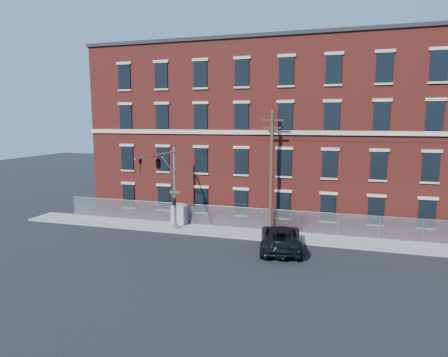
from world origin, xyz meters
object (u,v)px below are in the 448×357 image
object	(u,v)px
traffic_signal_mast	(162,171)
pickup_truck	(281,237)
utility_cabinet	(179,215)
utility_pole_near	(271,170)

from	to	relation	value
traffic_signal_mast	pickup_truck	xyz separation A→B (m)	(9.33, -0.10, -4.53)
traffic_signal_mast	utility_cabinet	xyz separation A→B (m)	(-0.29, 3.82, -4.43)
utility_pole_near	utility_cabinet	world-z (taller)	utility_pole_near
traffic_signal_mast	utility_cabinet	world-z (taller)	traffic_signal_mast
pickup_truck	utility_pole_near	bearing A→B (deg)	-78.05
utility_pole_near	utility_cabinet	bearing A→B (deg)	177.24
traffic_signal_mast	pickup_truck	world-z (taller)	traffic_signal_mast
utility_pole_near	utility_cabinet	size ratio (longest dim) A/B	5.98
utility_pole_near	pickup_truck	size ratio (longest dim) A/B	1.61
utility_pole_near	utility_cabinet	xyz separation A→B (m)	(-8.29, 0.40, -4.38)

